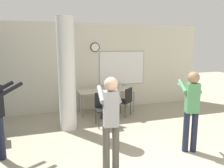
# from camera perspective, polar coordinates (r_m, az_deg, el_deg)

# --- Properties ---
(wall_back) EXTENTS (8.00, 0.15, 2.80)m
(wall_back) POSITION_cam_1_polar(r_m,az_deg,el_deg) (7.21, -5.82, 4.35)
(wall_back) COLOR beige
(wall_back) RESTS_ON ground_plane
(support_pillar) EXTENTS (0.42, 0.42, 2.80)m
(support_pillar) POSITION_cam_1_polar(r_m,az_deg,el_deg) (5.50, -11.73, 2.40)
(support_pillar) COLOR white
(support_pillar) RESTS_ON ground_plane
(folding_table) EXTENTS (1.76, 0.69, 0.72)m
(folding_table) POSITION_cam_1_polar(r_m,az_deg,el_deg) (6.90, -1.51, -1.96)
(folding_table) COLOR beige
(folding_table) RESTS_ON ground_plane
(bottle_on_table) EXTENTS (0.07, 0.07, 0.27)m
(bottle_on_table) POSITION_cam_1_polar(r_m,az_deg,el_deg) (7.01, 2.10, -0.53)
(bottle_on_table) COLOR silver
(bottle_on_table) RESTS_ON folding_table
(waste_bin) EXTENTS (0.31, 0.31, 0.31)m
(waste_bin) POSITION_cam_1_polar(r_m,az_deg,el_deg) (6.44, -1.69, -7.62)
(waste_bin) COLOR #38383D
(waste_bin) RESTS_ON ground_plane
(chair_table_front) EXTENTS (0.45, 0.45, 0.87)m
(chair_table_front) POSITION_cam_1_polar(r_m,az_deg,el_deg) (5.82, -2.31, -5.95)
(chair_table_front) COLOR black
(chair_table_front) RESTS_ON ground_plane
(chair_table_right) EXTENTS (0.62, 0.62, 0.87)m
(chair_table_right) POSITION_cam_1_polar(r_m,az_deg,el_deg) (6.55, 3.34, -4.11)
(chair_table_right) COLOR black
(chair_table_right) RESTS_ON ground_plane
(person_playing_side) EXTENTS (0.50, 0.68, 1.62)m
(person_playing_side) POSITION_cam_1_polar(r_m,az_deg,el_deg) (4.58, 20.02, -5.25)
(person_playing_side) COLOR #1E2338
(person_playing_side) RESTS_ON ground_plane
(person_playing_front) EXTENTS (0.42, 0.66, 1.63)m
(person_playing_front) POSITION_cam_1_polar(r_m,az_deg,el_deg) (3.61, -0.36, -8.69)
(person_playing_front) COLOR #514C47
(person_playing_front) RESTS_ON ground_plane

